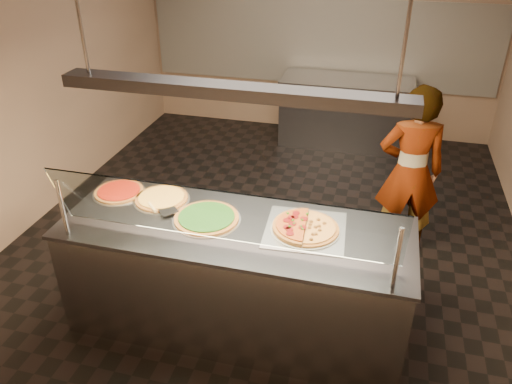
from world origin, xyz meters
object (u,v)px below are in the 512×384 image
(half_pizza_pepperoni, at_px, (290,224))
(worker, at_px, (410,172))
(pizza_cheese, at_px, (162,198))
(pizza_tomato, at_px, (119,191))
(serving_counter, at_px, (237,276))
(prep_table, at_px, (345,112))
(half_pizza_sausage, at_px, (321,229))
(pizza_spinach, at_px, (207,217))
(perforated_tray, at_px, (305,229))
(pizza_spatula, at_px, (159,208))
(heat_lamp_housing, at_px, (232,91))
(sneeze_guard, at_px, (219,217))

(half_pizza_pepperoni, bearing_deg, worker, 56.79)
(pizza_cheese, distance_m, pizza_tomato, 0.38)
(serving_counter, distance_m, prep_table, 3.85)
(half_pizza_sausage, height_order, pizza_cheese, half_pizza_sausage)
(serving_counter, xyz_separation_m, pizza_tomato, (-1.06, 0.23, 0.48))
(serving_counter, distance_m, pizza_tomato, 1.18)
(pizza_spinach, height_order, pizza_tomato, pizza_spinach)
(half_pizza_sausage, relative_size, pizza_tomato, 1.16)
(pizza_cheese, bearing_deg, pizza_tomato, 178.14)
(perforated_tray, distance_m, pizza_spinach, 0.74)
(serving_counter, relative_size, half_pizza_sausage, 5.31)
(serving_counter, distance_m, pizza_spinach, 0.54)
(serving_counter, relative_size, perforated_tray, 4.26)
(pizza_spatula, bearing_deg, pizza_cheese, 108.32)
(serving_counter, distance_m, heat_lamp_housing, 1.48)
(pizza_tomato, xyz_separation_m, heat_lamp_housing, (1.06, -0.23, 1.01))
(pizza_spinach, bearing_deg, pizza_spatula, 178.06)
(serving_counter, xyz_separation_m, perforated_tray, (0.50, 0.08, 0.47))
(sneeze_guard, bearing_deg, heat_lamp_housing, 90.00)
(perforated_tray, height_order, half_pizza_pepperoni, half_pizza_pepperoni)
(pizza_cheese, bearing_deg, worker, 31.53)
(half_pizza_pepperoni, bearing_deg, half_pizza_sausage, -0.19)
(sneeze_guard, distance_m, pizza_tomato, 1.24)
(perforated_tray, distance_m, prep_table, 3.77)
(pizza_cheese, height_order, prep_table, pizza_cheese)
(half_pizza_sausage, xyz_separation_m, pizza_cheese, (-1.29, 0.14, -0.01))
(pizza_spinach, bearing_deg, worker, 42.68)
(serving_counter, relative_size, worker, 1.55)
(sneeze_guard, bearing_deg, pizza_spinach, 121.46)
(serving_counter, xyz_separation_m, sneeze_guard, (0.00, -0.34, 0.76))
(pizza_spatula, distance_m, heat_lamp_housing, 1.17)
(serving_counter, relative_size, pizza_spinach, 5.06)
(pizza_spinach, height_order, worker, worker)
(half_pizza_sausage, bearing_deg, serving_counter, -172.32)
(sneeze_guard, xyz_separation_m, prep_table, (0.44, 4.17, -0.76))
(serving_counter, distance_m, sneeze_guard, 0.83)
(perforated_tray, xyz_separation_m, prep_table, (-0.06, 3.74, -0.47))
(half_pizza_sausage, height_order, prep_table, half_pizza_sausage)
(worker, bearing_deg, serving_counter, 38.75)
(serving_counter, relative_size, sneeze_guard, 1.10)
(serving_counter, distance_m, pizza_cheese, 0.86)
(perforated_tray, height_order, pizza_cheese, pizza_cheese)
(pizza_cheese, bearing_deg, sneeze_guard, -39.86)
(serving_counter, bearing_deg, worker, 48.30)
(serving_counter, bearing_deg, pizza_spinach, 171.00)
(half_pizza_pepperoni, bearing_deg, serving_counter, -167.81)
(pizza_spinach, bearing_deg, sneeze_guard, -58.54)
(heat_lamp_housing, bearing_deg, sneeze_guard, -90.00)
(half_pizza_sausage, height_order, pizza_spatula, half_pizza_sausage)
(serving_counter, height_order, pizza_spinach, pizza_spinach)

